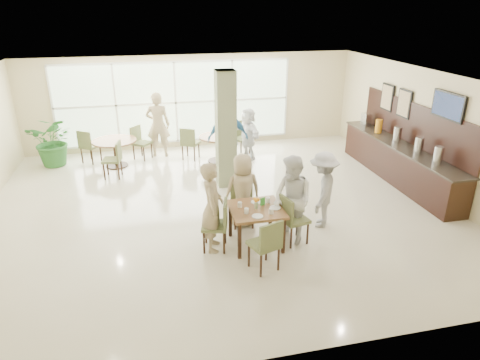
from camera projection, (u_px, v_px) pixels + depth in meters
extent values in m
plane|color=beige|center=(219.00, 206.00, 9.54)|extent=(10.00, 10.00, 0.00)
plane|color=white|center=(217.00, 79.00, 8.46)|extent=(10.00, 10.00, 0.00)
plane|color=beige|center=(192.00, 102.00, 13.05)|extent=(10.00, 0.00, 10.00)
plane|color=beige|center=(287.00, 264.00, 4.95)|extent=(10.00, 0.00, 10.00)
plane|color=beige|center=(428.00, 132.00, 10.03)|extent=(0.00, 9.00, 9.00)
plane|color=silver|center=(176.00, 103.00, 12.92)|extent=(7.00, 0.00, 7.00)
cube|color=#65724F|center=(226.00, 130.00, 10.17)|extent=(0.45, 0.45, 2.80)
cube|color=brown|center=(256.00, 209.00, 7.77)|extent=(0.96, 0.96, 0.05)
cube|color=black|center=(239.00, 241.00, 7.47)|extent=(0.06, 0.06, 0.70)
cube|color=black|center=(283.00, 236.00, 7.63)|extent=(0.06, 0.06, 0.70)
cube|color=black|center=(230.00, 220.00, 8.19)|extent=(0.06, 0.06, 0.70)
cube|color=black|center=(270.00, 216.00, 8.36)|extent=(0.06, 0.06, 0.70)
cylinder|color=brown|center=(114.00, 141.00, 11.60)|extent=(1.19, 1.19, 0.04)
cylinder|color=black|center=(116.00, 154.00, 11.74)|extent=(0.10, 0.10, 0.71)
cylinder|color=black|center=(117.00, 165.00, 11.87)|extent=(0.60, 0.60, 0.03)
cylinder|color=brown|center=(218.00, 137.00, 11.96)|extent=(1.07, 1.07, 0.04)
cylinder|color=black|center=(218.00, 149.00, 12.10)|extent=(0.10, 0.10, 0.71)
cylinder|color=black|center=(218.00, 161.00, 12.23)|extent=(0.60, 0.60, 0.03)
cylinder|color=white|center=(268.00, 200.00, 7.96)|extent=(0.08, 0.08, 0.10)
cylinder|color=white|center=(271.00, 211.00, 7.54)|extent=(0.08, 0.08, 0.10)
cylinder|color=white|center=(240.00, 205.00, 7.78)|extent=(0.08, 0.08, 0.10)
cylinder|color=white|center=(246.00, 211.00, 7.55)|extent=(0.08, 0.08, 0.10)
cylinder|color=white|center=(257.00, 216.00, 7.45)|extent=(0.20, 0.20, 0.01)
cylinder|color=white|center=(256.00, 202.00, 7.98)|extent=(0.20, 0.20, 0.01)
cylinder|color=white|center=(275.00, 208.00, 7.76)|extent=(0.20, 0.20, 0.01)
cylinder|color=#99B27F|center=(256.00, 205.00, 7.73)|extent=(0.07, 0.07, 0.12)
sphere|color=orange|center=(258.00, 200.00, 7.70)|extent=(0.07, 0.07, 0.07)
sphere|color=orange|center=(255.00, 199.00, 7.71)|extent=(0.07, 0.07, 0.07)
sphere|color=orange|center=(256.00, 200.00, 7.67)|extent=(0.07, 0.07, 0.07)
cube|color=green|center=(263.00, 201.00, 7.85)|extent=(0.10, 0.06, 0.15)
cube|color=black|center=(398.00, 163.00, 10.78)|extent=(0.60, 4.60, 0.90)
cube|color=black|center=(401.00, 146.00, 10.60)|extent=(0.64, 4.70, 0.04)
cube|color=black|center=(414.00, 124.00, 10.46)|extent=(0.04, 4.60, 1.00)
cylinder|color=silver|center=(438.00, 155.00, 9.26)|extent=(0.20, 0.20, 0.40)
cylinder|color=silver|center=(419.00, 146.00, 9.89)|extent=(0.20, 0.20, 0.40)
cylinder|color=silver|center=(397.00, 135.00, 10.70)|extent=(0.20, 0.20, 0.40)
cylinder|color=orange|center=(379.00, 126.00, 11.51)|extent=(0.18, 0.18, 0.36)
cube|color=silver|center=(366.00, 120.00, 12.14)|extent=(0.18, 0.30, 0.36)
cube|color=black|center=(448.00, 106.00, 9.19)|extent=(0.06, 1.00, 0.58)
cube|color=#7F99CC|center=(447.00, 106.00, 9.19)|extent=(0.01, 0.92, 0.50)
cube|color=black|center=(404.00, 104.00, 10.75)|extent=(0.04, 0.55, 0.70)
cube|color=brown|center=(403.00, 104.00, 10.74)|extent=(0.01, 0.47, 0.62)
cube|color=black|center=(387.00, 97.00, 11.47)|extent=(0.04, 0.55, 0.70)
cube|color=brown|center=(387.00, 97.00, 11.46)|extent=(0.01, 0.47, 0.62)
imported|color=#2A692A|center=(54.00, 141.00, 11.70)|extent=(1.52, 1.52, 1.40)
imported|color=tan|center=(212.00, 207.00, 7.61)|extent=(0.50, 0.67, 1.68)
imported|color=tan|center=(243.00, 190.00, 8.49)|extent=(0.77, 0.46, 1.51)
imported|color=white|center=(292.00, 200.00, 7.86)|extent=(0.90, 1.00, 1.68)
imported|color=#99999B|center=(323.00, 190.00, 8.45)|extent=(1.01, 1.16, 1.56)
imported|color=teal|center=(228.00, 138.00, 11.12)|extent=(1.14, 0.71, 1.86)
imported|color=white|center=(248.00, 134.00, 12.19)|extent=(1.02, 1.50, 1.49)
imported|color=tan|center=(158.00, 125.00, 12.31)|extent=(0.76, 0.56, 1.89)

